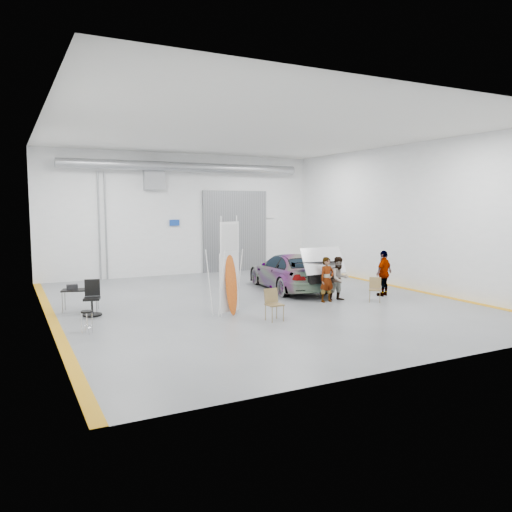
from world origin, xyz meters
name	(u,v)px	position (x,y,z in m)	size (l,w,h in m)	color
ground	(256,302)	(0.00, 0.00, 0.00)	(16.00, 16.00, 0.00)	slate
room_shell	(236,190)	(0.24, 2.22, 4.08)	(14.02, 16.18, 6.01)	silver
sedan_car	(289,272)	(2.41, 1.70, 0.75)	(2.10, 5.15, 1.49)	white
person_a	(327,279)	(2.27, -1.17, 0.82)	(0.59, 0.39, 1.63)	#956151
person_b	(339,279)	(2.81, -1.17, 0.81)	(0.79, 0.61, 1.62)	slate
person_c	(384,273)	(4.92, -1.17, 0.88)	(1.02, 0.42, 1.76)	#9A5633
surfboard_display	(228,276)	(-1.82, -1.60, 1.28)	(0.83, 0.51, 3.16)	white
folding_chair_near	(274,311)	(-0.84, -2.88, 0.30)	(0.48, 0.49, 0.97)	brown
folding_chair_far	(375,294)	(3.80, -1.97, 0.27)	(0.58, 0.65, 0.88)	brown
shop_stool	(87,322)	(-6.14, -1.91, 0.32)	(0.33, 0.33, 0.64)	black
work_table	(78,289)	(-5.95, 1.24, 0.73)	(1.27, 0.86, 0.94)	gray
office_chair	(92,300)	(-5.67, 0.37, 0.49)	(0.60, 0.63, 1.12)	black
trunk_lid	(322,259)	(2.41, -0.62, 1.51)	(1.74, 1.06, 0.04)	silver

